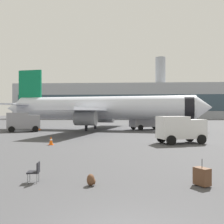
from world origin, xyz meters
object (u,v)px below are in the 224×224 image
object	(u,v)px
gate_chair	(35,171)
airplane_at_gate	(101,108)
service_truck	(23,121)
fuel_truck	(147,119)
safety_cone_far	(51,140)
safety_cone_outer	(187,132)
safety_cone_mid	(40,128)
safety_cone_near	(178,132)
traveller_backpack	(91,180)
rolling_suitcase	(202,176)
cargo_van	(180,128)

from	to	relation	value
gate_chair	airplane_at_gate	bearing A→B (deg)	91.14
service_truck	fuel_truck	world-z (taller)	fuel_truck
safety_cone_far	safety_cone_outer	size ratio (longest dim) A/B	1.24
safety_cone_outer	service_truck	bearing A→B (deg)	171.88
airplane_at_gate	service_truck	xyz separation A→B (m)	(-11.43, -4.77, -2.05)
fuel_truck	safety_cone_mid	bearing A→B (deg)	-172.45
safety_cone_near	traveller_backpack	bearing A→B (deg)	-108.46
airplane_at_gate	rolling_suitcase	size ratio (longest dim) A/B	32.42
service_truck	gate_chair	world-z (taller)	service_truck
fuel_truck	rolling_suitcase	bearing A→B (deg)	-90.35
traveller_backpack	safety_cone_far	bearing A→B (deg)	113.11
airplane_at_gate	service_truck	bearing A→B (deg)	-157.37
safety_cone_far	rolling_suitcase	world-z (taller)	rolling_suitcase
airplane_at_gate	traveller_backpack	bearing A→B (deg)	-84.67
safety_cone_far	rolling_suitcase	bearing A→B (deg)	-51.69
service_truck	traveller_backpack	size ratio (longest dim) A/B	10.99
service_truck	safety_cone_outer	distance (m)	24.16
safety_cone_outer	cargo_van	bearing A→B (deg)	-105.46
fuel_truck	safety_cone_far	distance (m)	23.99
safety_cone_far	safety_cone_near	bearing A→B (deg)	37.96
rolling_suitcase	airplane_at_gate	bearing A→B (deg)	102.97
airplane_at_gate	rolling_suitcase	distance (m)	34.16
service_truck	rolling_suitcase	size ratio (longest dim) A/B	4.80
rolling_suitcase	gate_chair	distance (m)	6.98
safety_cone_near	service_truck	bearing A→B (deg)	166.81
fuel_truck	safety_cone_outer	world-z (taller)	fuel_truck
service_truck	cargo_van	size ratio (longest dim) A/B	1.10
safety_cone_mid	traveller_backpack	world-z (taller)	safety_cone_mid
airplane_at_gate	safety_cone_outer	bearing A→B (deg)	-33.28
fuel_truck	safety_cone_far	xyz separation A→B (m)	(-10.26, -21.64, -1.37)
airplane_at_gate	safety_cone_near	xyz separation A→B (m)	(10.92, -10.00, -3.27)
safety_cone_near	rolling_suitcase	size ratio (longest dim) A/B	0.71
safety_cone_near	traveller_backpack	size ratio (longest dim) A/B	1.62
airplane_at_gate	safety_cone_near	world-z (taller)	airplane_at_gate
fuel_truck	cargo_van	bearing A→B (deg)	-84.97
cargo_van	traveller_backpack	xyz separation A→B (m)	(-6.46, -14.83, -1.22)
airplane_at_gate	fuel_truck	bearing A→B (deg)	8.88
rolling_suitcase	traveller_backpack	size ratio (longest dim) A/B	2.29
fuel_truck	traveller_backpack	xyz separation A→B (m)	(-4.72, -34.61, -1.54)
safety_cone_mid	service_truck	bearing A→B (deg)	-110.05
safety_cone_near	safety_cone_far	world-z (taller)	safety_cone_far
safety_cone_far	rolling_suitcase	distance (m)	16.22
service_truck	safety_cone_outer	size ratio (longest dim) A/B	7.94
fuel_truck	rolling_suitcase	size ratio (longest dim) A/B	5.85
cargo_van	traveller_backpack	size ratio (longest dim) A/B	9.99
safety_cone_near	gate_chair	xyz separation A→B (m)	(-10.27, -23.03, 0.11)
airplane_at_gate	gate_chair	xyz separation A→B (m)	(0.65, -33.03, -3.16)
airplane_at_gate	rolling_suitcase	world-z (taller)	airplane_at_gate
airplane_at_gate	traveller_backpack	xyz separation A→B (m)	(3.12, -33.39, -3.42)
airplane_at_gate	gate_chair	size ratio (longest dim) A/B	41.46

